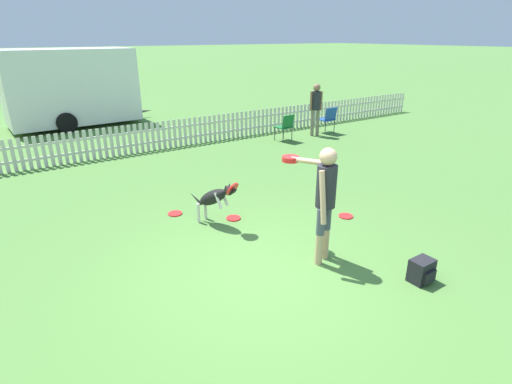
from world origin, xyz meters
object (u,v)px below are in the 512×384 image
Objects in this scene: handler_person at (323,191)px; folding_chair_center at (285,125)px; frisbee_near_handler at (346,216)px; folding_chair_blue_left at (328,118)px; spectator_standing at (316,105)px; equipment_trailer at (71,86)px; backpack_on_grass at (422,271)px; frisbee_near_dog at (233,218)px; frisbee_midfield at (175,213)px; leaping_dog at (215,197)px.

folding_chair_center is at bearing 35.48° from handler_person.
frisbee_near_handler is 0.30× the size of folding_chair_blue_left.
equipment_trailer is at bearing -20.36° from spectator_standing.
backpack_on_grass is at bearing -78.24° from handler_person.
frisbee_near_handler is 2.15m from backpack_on_grass.
frisbee_near_handler and frisbee_near_dog have the same top height.
frisbee_midfield is at bearing -93.43° from equipment_trailer.
spectator_standing reaches higher than folding_chair_center.
folding_chair_center is at bearing 65.96° from backpack_on_grass.
equipment_trailer is (-1.04, 12.03, 0.31)m from handler_person.
spectator_standing is at bearing 27.23° from frisbee_midfield.
handler_person is 6.62× the size of frisbee_midfield.
backpack_on_grass is (1.91, -3.90, 0.15)m from frisbee_midfield.
folding_chair_center is at bearing 43.09° from frisbee_near_dog.
backpack_on_grass reaches higher than frisbee_midfield.
equipment_trailer is at bearing 74.04° from handler_person.
frisbee_near_dog is 0.31× the size of folding_chair_center.
leaping_dog reaches higher than frisbee_midfield.
folding_chair_center is (5.08, 3.22, 0.49)m from frisbee_midfield.
leaping_dog is 0.63× the size of spectator_standing.
equipment_trailer is at bearing -43.04° from folding_chair_blue_left.
frisbee_near_handler is 0.05× the size of equipment_trailer.
leaping_dog is 7.22m from spectator_standing.
equipment_trailer is (-6.84, 6.04, 0.88)m from folding_chair_blue_left.
folding_chair_blue_left is at bearing 25.37° from frisbee_midfield.
leaping_dog reaches higher than folding_chair_blue_left.
frisbee_near_dog is 1.12m from frisbee_midfield.
handler_person reaches higher than frisbee_near_dog.
spectator_standing is at bearing 53.64° from frisbee_near_handler.
frisbee_near_dog is at bearing -88.82° from equipment_trailer.
frisbee_near_dog is (-1.77, 1.08, 0.00)m from frisbee_near_handler.
handler_person reaches higher than folding_chair_center.
backpack_on_grass is 0.37× the size of folding_chair_blue_left.
backpack_on_grass is at bearing -108.09° from frisbee_near_handler.
leaping_dog is at bearing 154.44° from frisbee_near_handler.
handler_person reaches higher than spectator_standing.
equipment_trailer is (-0.70, 10.11, 1.40)m from frisbee_near_dog.
frisbee_midfield is 0.05× the size of equipment_trailer.
frisbee_near_handler is at bearing -80.35° from equipment_trailer.
folding_chair_center is 7.93m from equipment_trailer.
handler_person reaches higher than folding_chair_blue_left.
backpack_on_grass is (-0.67, -2.04, 0.15)m from frisbee_near_handler.
backpack_on_grass is at bearing 95.07° from leaping_dog.
backpack_on_grass is at bearing -85.02° from equipment_trailer.
spectator_standing is at bearing 0.97° from folding_chair_blue_left.
folding_chair_blue_left is 0.77m from spectator_standing.
backpack_on_grass is (0.77, -1.20, -0.93)m from handler_person.
folding_chair_center reaches higher than frisbee_midfield.
folding_chair_blue_left is (5.80, 5.99, -0.56)m from handler_person.
frisbee_midfield is at bearing 144.13° from frisbee_near_handler.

